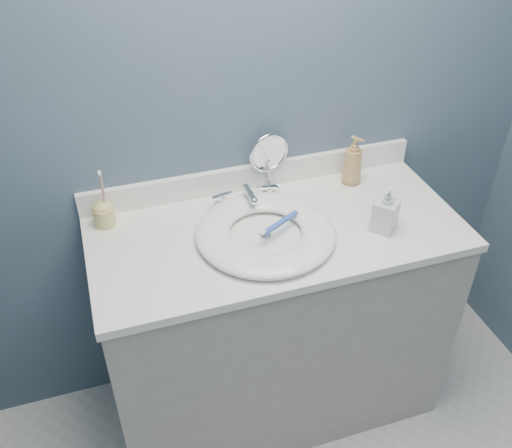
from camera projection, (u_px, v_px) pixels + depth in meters
name	position (u px, v px, depth m)	size (l,w,h in m)	color
back_wall	(251.00, 104.00, 1.88)	(2.20, 0.02, 2.40)	#445B66
vanity_cabinet	(274.00, 325.00, 2.14)	(1.20, 0.55, 0.85)	#A7A398
countertop	(277.00, 232.00, 1.87)	(1.22, 0.57, 0.03)	white
backsplash	(253.00, 176.00, 2.04)	(1.22, 0.02, 0.09)	white
basin	(266.00, 232.00, 1.82)	(0.45, 0.45, 0.04)	white
drain	(266.00, 236.00, 1.82)	(0.04, 0.04, 0.01)	silver
faucet	(247.00, 197.00, 1.96)	(0.25, 0.13, 0.07)	silver
makeup_mirror	(269.00, 159.00, 1.99)	(0.15, 0.08, 0.22)	silver
soap_bottle_amber	(353.00, 160.00, 2.03)	(0.07, 0.07, 0.19)	#AC874D
soap_bottle_clear	(386.00, 209.00, 1.81)	(0.07, 0.07, 0.16)	silver
toothbrush_holder	(104.00, 213.00, 1.85)	(0.07, 0.07, 0.20)	#D7C06B
toothbrush_lying	(279.00, 224.00, 1.81)	(0.16, 0.10, 0.02)	#3453B9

